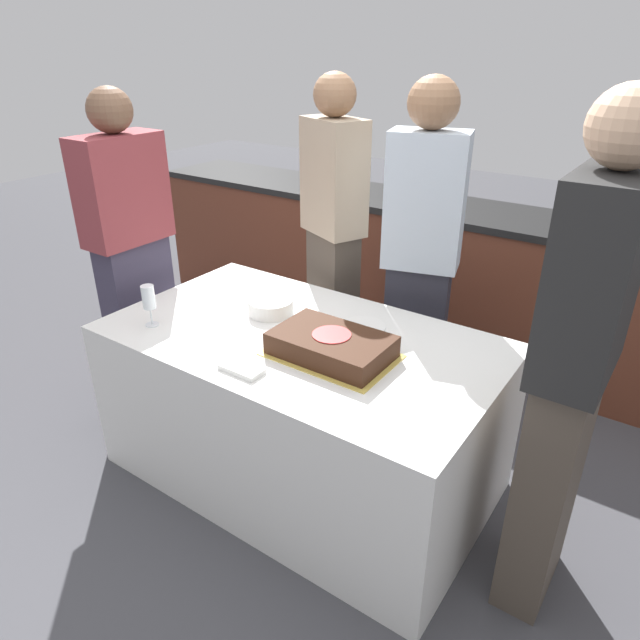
{
  "coord_description": "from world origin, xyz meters",
  "views": [
    {
      "loc": [
        1.25,
        -1.66,
        1.82
      ],
      "look_at": [
        0.1,
        0.0,
        0.82
      ],
      "focal_mm": 32.0,
      "sensor_mm": 36.0,
      "label": 1
    }
  ],
  "objects_px": {
    "plate_stack": "(271,306)",
    "person_seated_right": "(573,375)",
    "cake": "(332,345)",
    "person_cutting_cake": "(421,258)",
    "person_standing_back": "(333,240)",
    "wine_glass": "(149,298)",
    "person_seated_left": "(132,257)"
  },
  "relations": [
    {
      "from": "person_seated_right",
      "to": "person_seated_left",
      "type": "bearing_deg",
      "value": -90.0
    },
    {
      "from": "plate_stack",
      "to": "person_seated_left",
      "type": "relative_size",
      "value": 0.12
    },
    {
      "from": "person_seated_right",
      "to": "person_standing_back",
      "type": "height_order",
      "value": "person_seated_right"
    },
    {
      "from": "person_seated_left",
      "to": "person_standing_back",
      "type": "xyz_separation_m",
      "value": [
        0.74,
        0.69,
        0.04
      ]
    },
    {
      "from": "person_seated_right",
      "to": "person_standing_back",
      "type": "relative_size",
      "value": 1.02
    },
    {
      "from": "person_standing_back",
      "to": "cake",
      "type": "bearing_deg",
      "value": 146.88
    },
    {
      "from": "cake",
      "to": "plate_stack",
      "type": "height_order",
      "value": "cake"
    },
    {
      "from": "plate_stack",
      "to": "person_cutting_cake",
      "type": "relative_size",
      "value": 0.12
    },
    {
      "from": "cake",
      "to": "person_seated_right",
      "type": "height_order",
      "value": "person_seated_right"
    },
    {
      "from": "person_cutting_cake",
      "to": "person_standing_back",
      "type": "height_order",
      "value": "person_cutting_cake"
    },
    {
      "from": "cake",
      "to": "person_seated_left",
      "type": "distance_m",
      "value": 1.24
    },
    {
      "from": "wine_glass",
      "to": "plate_stack",
      "type": "bearing_deg",
      "value": 48.06
    },
    {
      "from": "cake",
      "to": "person_seated_right",
      "type": "relative_size",
      "value": 0.28
    },
    {
      "from": "person_seated_left",
      "to": "person_seated_right",
      "type": "relative_size",
      "value": 0.95
    },
    {
      "from": "plate_stack",
      "to": "wine_glass",
      "type": "distance_m",
      "value": 0.52
    },
    {
      "from": "person_cutting_cake",
      "to": "person_seated_left",
      "type": "relative_size",
      "value": 1.03
    },
    {
      "from": "plate_stack",
      "to": "person_standing_back",
      "type": "height_order",
      "value": "person_standing_back"
    },
    {
      "from": "wine_glass",
      "to": "person_standing_back",
      "type": "relative_size",
      "value": 0.11
    },
    {
      "from": "person_seated_left",
      "to": "person_standing_back",
      "type": "relative_size",
      "value": 0.97
    },
    {
      "from": "cake",
      "to": "person_seated_left",
      "type": "xyz_separation_m",
      "value": [
        -1.23,
        0.06,
        0.08
      ]
    },
    {
      "from": "plate_stack",
      "to": "person_seated_left",
      "type": "bearing_deg",
      "value": -173.11
    },
    {
      "from": "person_standing_back",
      "to": "person_seated_right",
      "type": "bearing_deg",
      "value": 176.27
    },
    {
      "from": "cake",
      "to": "person_seated_left",
      "type": "height_order",
      "value": "person_seated_left"
    },
    {
      "from": "person_cutting_cake",
      "to": "plate_stack",
      "type": "bearing_deg",
      "value": 38.06
    },
    {
      "from": "person_seated_right",
      "to": "wine_glass",
      "type": "bearing_deg",
      "value": -80.04
    },
    {
      "from": "plate_stack",
      "to": "person_cutting_cake",
      "type": "height_order",
      "value": "person_cutting_cake"
    },
    {
      "from": "person_cutting_cake",
      "to": "person_seated_right",
      "type": "bearing_deg",
      "value": 124.93
    },
    {
      "from": "wine_glass",
      "to": "person_seated_right",
      "type": "xyz_separation_m",
      "value": [
        1.62,
        0.28,
        0.06
      ]
    },
    {
      "from": "person_cutting_cake",
      "to": "person_standing_back",
      "type": "distance_m",
      "value": 0.5
    },
    {
      "from": "plate_stack",
      "to": "cake",
      "type": "bearing_deg",
      "value": -20.24
    },
    {
      "from": "plate_stack",
      "to": "person_seated_right",
      "type": "xyz_separation_m",
      "value": [
        1.28,
        -0.1,
        0.15
      ]
    },
    {
      "from": "cake",
      "to": "plate_stack",
      "type": "distance_m",
      "value": 0.46
    }
  ]
}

